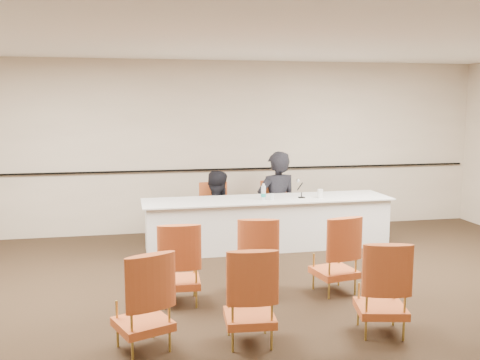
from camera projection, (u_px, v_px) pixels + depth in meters
name	position (u px, v px, depth m)	size (l,w,h in m)	color
floor	(265.00, 315.00, 5.73)	(10.00, 10.00, 0.00)	black
ceiling	(267.00, 28.00, 5.31)	(10.00, 10.00, 0.00)	white
wall_back	(210.00, 147.00, 9.40)	(10.00, 0.04, 3.00)	#BDAB94
wall_rail	(210.00, 170.00, 9.42)	(9.80, 0.04, 0.03)	black
panel_table	(268.00, 223.00, 8.41)	(3.90, 0.90, 0.78)	silver
panelist_main	(277.00, 209.00, 9.02)	(0.72, 0.47, 1.96)	black
panelist_main_chair	(277.00, 210.00, 9.02)	(0.50, 0.50, 0.95)	#B64A20
panelist_second	(215.00, 220.00, 8.81)	(0.79, 0.62, 1.63)	black
panelist_second_chair	(215.00, 212.00, 8.80)	(0.50, 0.50, 0.95)	#B64A20
papers	(301.00, 197.00, 8.46)	(0.30, 0.22, 0.00)	white
microphone	(302.00, 189.00, 8.36)	(0.10, 0.21, 0.29)	black
water_bottle	(263.00, 192.00, 8.24)	(0.08, 0.08, 0.25)	teal
drinking_glass	(272.00, 197.00, 8.23)	(0.06, 0.06, 0.10)	silver
coffee_cup	(320.00, 194.00, 8.39)	(0.09, 0.09, 0.14)	white
aud_chair_front_left	(179.00, 262.00, 6.02)	(0.50, 0.50, 0.95)	#B64A20
aud_chair_front_mid	(258.00, 255.00, 6.31)	(0.50, 0.50, 0.95)	#B64A20
aud_chair_front_right	(335.00, 254.00, 6.38)	(0.50, 0.50, 0.95)	#B64A20
aud_chair_back_left	(142.00, 300.00, 4.87)	(0.50, 0.50, 0.95)	#B64A20
aud_chair_back_mid	(250.00, 294.00, 5.01)	(0.50, 0.50, 0.95)	#B64A20
aud_chair_back_right	(381.00, 286.00, 5.23)	(0.50, 0.50, 0.95)	#B64A20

